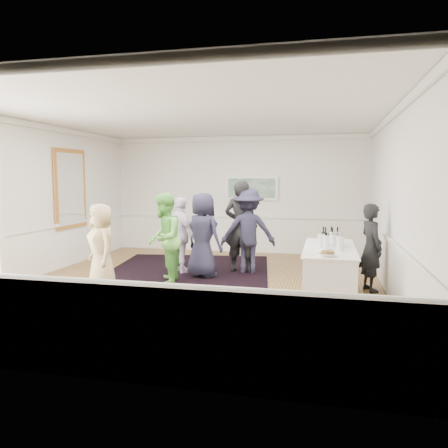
% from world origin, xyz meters
% --- Properties ---
extents(floor, '(8.00, 8.00, 0.00)m').
position_xyz_m(floor, '(0.00, 0.00, 0.00)').
color(floor, olive).
rests_on(floor, ground).
extents(ceiling, '(7.00, 8.00, 0.02)m').
position_xyz_m(ceiling, '(0.00, 0.00, 3.20)').
color(ceiling, white).
rests_on(ceiling, wall_back).
extents(wall_left, '(0.02, 8.00, 3.20)m').
position_xyz_m(wall_left, '(-3.50, 0.00, 1.60)').
color(wall_left, white).
rests_on(wall_left, floor).
extents(wall_right, '(0.02, 8.00, 3.20)m').
position_xyz_m(wall_right, '(3.50, 0.00, 1.60)').
color(wall_right, white).
rests_on(wall_right, floor).
extents(wall_back, '(7.00, 0.02, 3.20)m').
position_xyz_m(wall_back, '(0.00, 4.00, 1.60)').
color(wall_back, white).
rests_on(wall_back, floor).
extents(wall_front, '(7.00, 0.02, 3.20)m').
position_xyz_m(wall_front, '(0.00, -4.00, 1.60)').
color(wall_front, white).
rests_on(wall_front, floor).
extents(wainscoting, '(7.00, 8.00, 1.00)m').
position_xyz_m(wainscoting, '(0.00, 0.00, 0.50)').
color(wainscoting, white).
rests_on(wainscoting, floor).
extents(mirror, '(0.05, 1.25, 1.85)m').
position_xyz_m(mirror, '(-3.45, 1.30, 1.80)').
color(mirror, '#CB843B').
rests_on(mirror, wall_left).
extents(landscape_painting, '(1.44, 0.06, 0.66)m').
position_xyz_m(landscape_painting, '(0.40, 3.95, 1.78)').
color(landscape_painting, white).
rests_on(landscape_painting, wall_back).
extents(area_rug, '(4.06, 4.99, 0.02)m').
position_xyz_m(area_rug, '(-0.49, 0.84, 0.01)').
color(area_rug, black).
rests_on(area_rug, floor).
extents(serving_table, '(0.84, 2.21, 0.89)m').
position_xyz_m(serving_table, '(2.46, -0.43, 0.45)').
color(serving_table, white).
rests_on(serving_table, floor).
extents(bartender, '(0.57, 0.68, 1.60)m').
position_xyz_m(bartender, '(3.20, 0.36, 0.80)').
color(bartender, black).
rests_on(bartender, floor).
extents(guest_tan, '(0.92, 0.90, 1.59)m').
position_xyz_m(guest_tan, '(-1.59, -0.72, 0.80)').
color(guest_tan, tan).
rests_on(guest_tan, floor).
extents(guest_green, '(0.81, 0.96, 1.77)m').
position_xyz_m(guest_green, '(-0.65, 0.00, 0.88)').
color(guest_green, '#6BCE52').
rests_on(guest_green, floor).
extents(guest_lilac, '(1.01, 0.91, 1.65)m').
position_xyz_m(guest_lilac, '(-0.65, 1.02, 0.82)').
color(guest_lilac, white).
rests_on(guest_lilac, floor).
extents(guest_dark_a, '(1.30, 0.91, 1.83)m').
position_xyz_m(guest_dark_a, '(0.76, 1.35, 0.92)').
color(guest_dark_a, '#232239').
rests_on(guest_dark_a, floor).
extents(guest_dark_b, '(0.77, 0.53, 2.02)m').
position_xyz_m(guest_dark_b, '(0.60, 1.36, 1.01)').
color(guest_dark_b, black).
rests_on(guest_dark_b, floor).
extents(guest_navy, '(1.02, 0.87, 1.76)m').
position_xyz_m(guest_navy, '(-0.08, 0.74, 0.88)').
color(guest_navy, '#232239').
rests_on(guest_navy, floor).
extents(wine_bottles, '(0.32, 0.28, 0.31)m').
position_xyz_m(wine_bottles, '(2.46, 0.05, 1.05)').
color(wine_bottles, black).
rests_on(wine_bottles, serving_table).
extents(juice_pitchers, '(0.41, 0.38, 0.24)m').
position_xyz_m(juice_pitchers, '(2.45, -0.64, 1.01)').
color(juice_pitchers, '#70B841').
rests_on(juice_pitchers, serving_table).
extents(ice_bucket, '(0.26, 0.26, 0.25)m').
position_xyz_m(ice_bucket, '(2.55, -0.29, 1.01)').
color(ice_bucket, silver).
rests_on(ice_bucket, serving_table).
extents(nut_bowl, '(0.26, 0.26, 0.08)m').
position_xyz_m(nut_bowl, '(2.42, -1.30, 0.93)').
color(nut_bowl, white).
rests_on(nut_bowl, serving_table).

